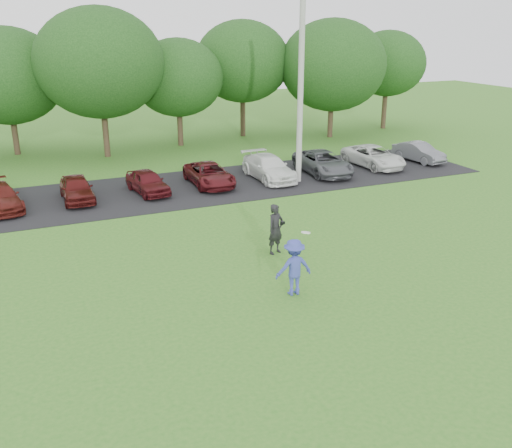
{
  "coord_description": "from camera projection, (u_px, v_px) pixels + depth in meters",
  "views": [
    {
      "loc": [
        -7.18,
        -13.14,
        7.79
      ],
      "look_at": [
        0.0,
        3.5,
        1.3
      ],
      "focal_mm": 40.0,
      "sensor_mm": 36.0,
      "label": 1
    }
  ],
  "objects": [
    {
      "name": "parking_lot",
      "position": [
        179.0,
        189.0,
        27.89
      ],
      "size": [
        32.0,
        6.5,
        0.03
      ],
      "primitive_type": "cube",
      "color": "black",
      "rests_on": "ground"
    },
    {
      "name": "tree_row",
      "position": [
        155.0,
        70.0,
        35.24
      ],
      "size": [
        42.39,
        9.85,
        8.64
      ],
      "color": "#38281C",
      "rests_on": "ground"
    },
    {
      "name": "camera_bystander",
      "position": [
        276.0,
        229.0,
        19.93
      ],
      "size": [
        0.77,
        0.63,
        1.8
      ],
      "color": "black",
      "rests_on": "ground"
    },
    {
      "name": "ground",
      "position": [
        303.0,
        303.0,
        16.66
      ],
      "size": [
        100.0,
        100.0,
        0.0
      ],
      "primitive_type": "plane",
      "color": "#2F6F1F",
      "rests_on": "ground"
    },
    {
      "name": "utility_pole",
      "position": [
        301.0,
        85.0,
        27.56
      ],
      "size": [
        0.28,
        0.28,
        9.63
      ],
      "primitive_type": "cylinder",
      "color": "#A7A8A3",
      "rests_on": "ground"
    },
    {
      "name": "frisbee_player",
      "position": [
        294.0,
        267.0,
        16.93
      ],
      "size": [
        1.16,
        0.73,
        2.07
      ],
      "color": "#3944A3",
      "rests_on": "ground"
    },
    {
      "name": "parked_cars",
      "position": [
        201.0,
        175.0,
        28.04
      ],
      "size": [
        30.49,
        4.55,
        1.22
      ],
      "color": "#B2B6BA",
      "rests_on": "parking_lot"
    }
  ]
}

